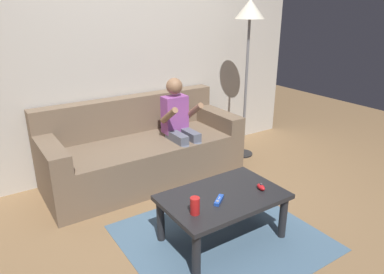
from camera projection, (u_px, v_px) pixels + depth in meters
ground_plane at (207, 229)px, 2.89m from camera, size 8.99×8.99×0.00m
wall_back at (122, 52)px, 3.64m from camera, size 4.50×0.05×2.50m
couch at (142, 152)px, 3.65m from camera, size 1.97×0.80×0.81m
person_seated_on_couch at (180, 123)px, 3.58m from camera, size 0.35×0.43×1.03m
coffee_table at (223, 202)px, 2.67m from camera, size 0.91×0.58×0.38m
area_rug at (222, 237)px, 2.78m from camera, size 1.42×1.30×0.01m
game_remote_blue_near_edge at (219, 200)px, 2.55m from camera, size 0.13×0.11×0.03m
nunchuk_red at (261, 187)px, 2.72m from camera, size 0.06×0.10×0.05m
soda_can at (195, 206)px, 2.39m from camera, size 0.07×0.07×0.12m
floor_lamp at (249, 22)px, 3.78m from camera, size 0.32×0.32×1.76m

